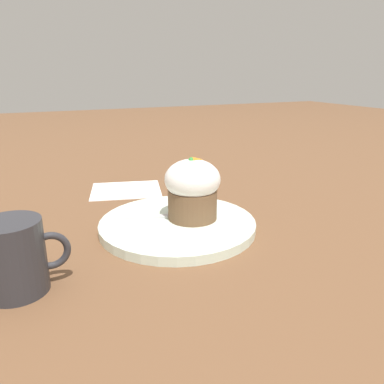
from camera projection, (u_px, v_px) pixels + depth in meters
name	position (u px, v px, depth m)	size (l,w,h in m)	color
ground_plane	(178.00, 229.00, 0.60)	(4.00, 4.00, 0.00)	brown
dessert_plate	(178.00, 225.00, 0.60)	(0.25, 0.25, 0.01)	silver
carrot_cake	(192.00, 188.00, 0.59)	(0.09, 0.09, 0.10)	brown
spoon	(173.00, 215.00, 0.61)	(0.14, 0.07, 0.01)	silver
coffee_cup	(15.00, 257.00, 0.42)	(0.10, 0.07, 0.09)	#2D2D33
paper_napkin	(126.00, 190.00, 0.79)	(0.17, 0.15, 0.00)	white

